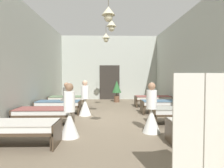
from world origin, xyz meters
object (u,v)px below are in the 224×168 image
Objects in this scene: nurse_near_aisle at (151,115)px; privacy_screen at (217,135)px; potted_plant at (117,89)px; nurse_far_aisle at (85,103)px; bed_right_row_0 at (208,126)px; bed_right_row_2 at (163,104)px; bed_left_row_0 at (18,127)px; patient_seated_primary at (67,94)px; nurse_mid_aisle at (70,118)px; bed_left_row_1 at (44,112)px; bed_right_row_3 at (153,98)px; bed_left_row_2 at (58,104)px; bed_left_row_3 at (67,99)px; bed_right_row_1 at (179,112)px.

privacy_screen reaches higher than nurse_near_aisle.
nurse_far_aisle is at bearing -110.74° from potted_plant.
bed_right_row_0 and bed_right_row_2 have the same top height.
patient_seated_primary reaches higher than bed_left_row_0.
nurse_mid_aisle is (-3.48, -3.21, 0.09)m from bed_right_row_2.
bed_right_row_3 is (4.59, 3.80, 0.00)m from bed_left_row_1.
bed_right_row_2 is 1.12× the size of privacy_screen.
nurse_near_aisle is 1.00× the size of nurse_mid_aisle.
bed_left_row_2 is at bearing -157.50° from bed_right_row_3.
nurse_far_aisle reaches higher than bed_right_row_3.
potted_plant is 9.55m from privacy_screen.
bed_right_row_3 is (4.59, 0.00, 0.00)m from bed_left_row_3.
potted_plant is at bearing 103.87° from bed_right_row_0.
bed_left_row_3 is at bearing 75.62° from nurse_near_aisle.
bed_left_row_0 is at bearing 132.88° from privacy_screen.
bed_left_row_2 is at bearing -126.23° from potted_plant.
bed_right_row_1 is at bearing -90.00° from bed_right_row_3.
bed_right_row_1 is 1.00× the size of bed_left_row_2.
bed_left_row_2 is 1.00× the size of bed_left_row_3.
bed_right_row_3 is 6.18m from nurse_mid_aisle.
potted_plant reaches higher than bed_left_row_1.
potted_plant is at bearing 76.96° from privacy_screen.
bed_left_row_3 is at bearing 90.00° from bed_left_row_2.
nurse_far_aisle is (-3.39, -0.33, 0.09)m from bed_right_row_2.
bed_right_row_0 is 1.28× the size of nurse_far_aisle.
nurse_near_aisle reaches higher than bed_left_row_0.
bed_right_row_0 is 4.85m from nurse_far_aisle.
nurse_far_aisle reaches higher than bed_right_row_2.
bed_right_row_1 is at bearing -90.00° from bed_right_row_2.
bed_right_row_2 is 1.28× the size of nurse_near_aisle.
bed_left_row_3 and bed_right_row_3 have the same top height.
bed_right_row_1 is 4.02m from privacy_screen.
bed_right_row_3 is 4.07m from nurse_far_aisle.
bed_left_row_2 is 3.40m from nurse_mid_aisle.
bed_left_row_0 and bed_right_row_0 have the same top height.
bed_right_row_3 is at bearing 90.00° from bed_right_row_0.
nurse_near_aisle is (-1.17, 0.96, 0.09)m from bed_right_row_0.
patient_seated_primary is (-4.24, -1.86, 0.43)m from bed_right_row_3.
bed_left_row_3 is (-4.59, 3.80, 0.00)m from bed_right_row_1.
bed_right_row_0 is 1.00× the size of bed_left_row_3.
patient_seated_primary reaches higher than bed_left_row_2.
privacy_screen is (-0.95, -7.69, 0.41)m from bed_right_row_3.
bed_left_row_1 is 3.80m from bed_left_row_3.
bed_right_row_3 is at bearing 175.60° from nurse_far_aisle.
bed_left_row_3 is (0.00, 1.90, 0.00)m from bed_left_row_2.
bed_right_row_3 is 4.65m from patient_seated_primary.
bed_right_row_3 is (0.00, 3.80, 0.00)m from bed_right_row_1.
nurse_near_aisle and nurse_mid_aisle have the same top height.
nurse_far_aisle is 1.09× the size of potted_plant.
bed_right_row_0 is 7.32m from bed_left_row_3.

